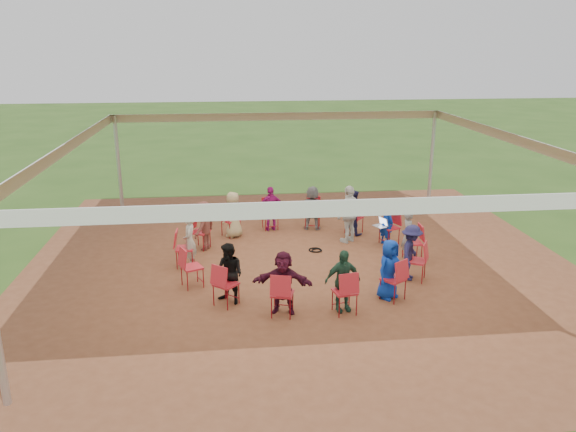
{
  "coord_description": "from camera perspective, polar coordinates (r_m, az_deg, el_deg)",
  "views": [
    {
      "loc": [
        -1.69,
        -12.47,
        5.06
      ],
      "look_at": [
        -0.26,
        0.3,
        1.11
      ],
      "focal_mm": 35.0,
      "sensor_mm": 36.0,
      "label": 1
    }
  ],
  "objects": [
    {
      "name": "person_seated_10",
      "position": [
        11.73,
        10.23,
        -5.34
      ],
      "size": [
        0.7,
        0.64,
        1.26
      ],
      "primitive_type": "imported",
      "rotation": [
        0.0,
        0.0,
        0.64
      ],
      "color": "#0C32A4",
      "rests_on": "ground"
    },
    {
      "name": "chair_11",
      "position": [
        11.73,
        10.64,
        -6.34
      ],
      "size": [
        0.6,
        0.6,
        0.9
      ],
      "primitive_type": null,
      "rotation": [
        0.0,
        0.0,
        0.64
      ],
      "color": "red",
      "rests_on": "ground"
    },
    {
      "name": "tent",
      "position": [
        12.86,
        1.32,
        5.04
      ],
      "size": [
        10.33,
        10.33,
        3.0
      ],
      "color": "#B2B2B7",
      "rests_on": "ground"
    },
    {
      "name": "chair_10",
      "position": [
        11.04,
        5.78,
        -7.68
      ],
      "size": [
        0.49,
        0.51,
        0.9
      ],
      "primitive_type": null,
      "rotation": [
        0.0,
        0.0,
        0.19
      ],
      "color": "red",
      "rests_on": "ground"
    },
    {
      "name": "person_seated_7",
      "position": [
        11.38,
        -5.96,
        -5.86
      ],
      "size": [
        0.7,
        0.67,
        1.26
      ],
      "primitive_type": "imported",
      "rotation": [
        0.0,
        0.0,
        -0.71
      ],
      "color": "black",
      "rests_on": "ground"
    },
    {
      "name": "person_seated_2",
      "position": [
        15.81,
        2.49,
        0.84
      ],
      "size": [
        1.24,
        0.73,
        1.26
      ],
      "primitive_type": "imported",
      "rotation": [
        0.0,
        0.0,
        2.88
      ],
      "color": "slate",
      "rests_on": "ground"
    },
    {
      "name": "chair_2",
      "position": [
        15.97,
        2.53,
        0.32
      ],
      "size": [
        0.52,
        0.53,
        0.9
      ],
      "primitive_type": null,
      "rotation": [
        0.0,
        0.0,
        2.88
      ],
      "color": "red",
      "rests_on": "ground"
    },
    {
      "name": "chair_3",
      "position": [
        15.88,
        -1.84,
        0.22
      ],
      "size": [
        0.49,
        0.51,
        0.9
      ],
      "primitive_type": null,
      "rotation": [
        0.0,
        0.0,
        -2.95
      ],
      "color": "red",
      "rests_on": "ground"
    },
    {
      "name": "chair_5",
      "position": [
        14.51,
        -8.91,
        -1.63
      ],
      "size": [
        0.59,
        0.58,
        0.9
      ],
      "primitive_type": null,
      "rotation": [
        0.0,
        0.0,
        -2.06
      ],
      "color": "red",
      "rests_on": "ground"
    },
    {
      "name": "chair_6",
      "position": [
        13.43,
        -10.44,
        -3.27
      ],
      "size": [
        0.46,
        0.44,
        0.9
      ],
      "primitive_type": null,
      "rotation": [
        0.0,
        0.0,
        -1.61
      ],
      "color": "red",
      "rests_on": "ground"
    },
    {
      "name": "chair_13",
      "position": [
        13.92,
        12.55,
        -2.66
      ],
      "size": [
        0.46,
        0.44,
        0.9
      ],
      "primitive_type": null,
      "rotation": [
        0.0,
        0.0,
        1.53
      ],
      "color": "red",
      "rests_on": "ground"
    },
    {
      "name": "person_seated_9",
      "position": [
        11.06,
        5.57,
        -6.55
      ],
      "size": [
        0.8,
        0.51,
        1.26
      ],
      "primitive_type": "imported",
      "rotation": [
        0.0,
        0.0,
        0.19
      ],
      "color": "#214936",
      "rests_on": "ground"
    },
    {
      "name": "laptop",
      "position": [
        14.71,
        9.48,
        -0.77
      ],
      "size": [
        0.38,
        0.42,
        0.24
      ],
      "rotation": [
        0.0,
        0.0,
        1.98
      ],
      "color": "#B7B7BC",
      "rests_on": "ground"
    },
    {
      "name": "dirt_patch",
      "position": [
        13.56,
        1.26,
        -4.78
      ],
      "size": [
        13.0,
        13.0,
        0.0
      ],
      "primitive_type": "plane",
      "color": "brown",
      "rests_on": "ground"
    },
    {
      "name": "person_seated_11",
      "position": [
        12.73,
        12.4,
        -3.64
      ],
      "size": [
        0.74,
        0.91,
        1.26
      ],
      "primitive_type": "imported",
      "rotation": [
        0.0,
        0.0,
        1.09
      ],
      "color": "#1D1C44",
      "rests_on": "ground"
    },
    {
      "name": "chair_0",
      "position": [
        14.92,
        10.28,
        -1.17
      ],
      "size": [
        0.57,
        0.56,
        0.9
      ],
      "primitive_type": null,
      "rotation": [
        0.0,
        0.0,
        1.98
      ],
      "color": "red",
      "rests_on": "ground"
    },
    {
      "name": "person_seated_6",
      "position": [
        13.35,
        -9.97,
        -2.51
      ],
      "size": [
        0.32,
        0.47,
        1.26
      ],
      "primitive_type": "imported",
      "rotation": [
        0.0,
        0.0,
        -1.61
      ],
      "color": "#ACA798",
      "rests_on": "ground"
    },
    {
      "name": "person_seated_0",
      "position": [
        14.79,
        9.96,
        -0.55
      ],
      "size": [
        0.46,
        0.54,
        1.26
      ],
      "primitive_type": "imported",
      "rotation": [
        0.0,
        0.0,
        1.98
      ],
      "color": "#0C32A4",
      "rests_on": "ground"
    },
    {
      "name": "person_seated_5",
      "position": [
        14.4,
        -8.53,
        -0.98
      ],
      "size": [
        0.74,
        0.91,
        1.26
      ],
      "primitive_type": "imported",
      "rotation": [
        0.0,
        0.0,
        -2.06
      ],
      "color": "brown",
      "rests_on": "ground"
    },
    {
      "name": "chair_7",
      "position": [
        12.3,
        -9.73,
        -5.17
      ],
      "size": [
        0.57,
        0.56,
        0.9
      ],
      "primitive_type": null,
      "rotation": [
        0.0,
        0.0,
        -1.16
      ],
      "color": "red",
      "rests_on": "ground"
    },
    {
      "name": "chair_12",
      "position": [
        12.78,
        12.88,
        -4.49
      ],
      "size": [
        0.59,
        0.58,
        0.9
      ],
      "primitive_type": null,
      "rotation": [
        0.0,
        0.0,
        1.09
      ],
      "color": "red",
      "rests_on": "ground"
    },
    {
      "name": "person_seated_12",
      "position": [
        13.82,
        12.12,
        -1.95
      ],
      "size": [
        0.32,
        0.47,
        1.26
      ],
      "primitive_type": "imported",
      "rotation": [
        0.0,
        0.0,
        1.53
      ],
      "color": "slate",
      "rests_on": "ground"
    },
    {
      "name": "chair_8",
      "position": [
        11.37,
        -6.32,
        -6.92
      ],
      "size": [
        0.61,
        0.61,
        0.9
      ],
      "primitive_type": null,
      "rotation": [
        0.0,
        0.0,
        -0.71
      ],
      "color": "red",
      "rests_on": "ground"
    },
    {
      "name": "chair_9",
      "position": [
        10.9,
        -0.59,
        -7.91
      ],
      "size": [
        0.52,
        0.53,
        0.9
      ],
      "primitive_type": null,
      "rotation": [
        0.0,
        0.0,
        -0.26
      ],
      "color": "red",
      "rests_on": "ground"
    },
    {
      "name": "person_seated_8",
      "position": [
        10.93,
        -0.49,
        -6.76
      ],
      "size": [
        1.24,
        0.73,
        1.26
      ],
      "primitive_type": "imported",
      "rotation": [
        0.0,
        0.0,
        -0.26
      ],
      "color": "#3D0D20",
      "rests_on": "ground"
    },
    {
      "name": "person_seated_1",
      "position": [
        15.49,
        6.56,
        0.4
      ],
      "size": [
        0.7,
        0.67,
        1.26
      ],
      "primitive_type": "imported",
      "rotation": [
        0.0,
        0.0,
        2.43
      ],
      "color": "#1D1C44",
      "rests_on": "ground"
    },
    {
      "name": "cable_coil",
      "position": [
        14.34,
        2.84,
        -3.48
      ],
      "size": [
        0.39,
        0.39,
        0.03
      ],
      "rotation": [
        0.0,
        0.0,
        0.18
      ],
      "color": "black",
      "rests_on": "ground"
    },
    {
      "name": "ground",
      "position": [
        13.56,
        1.26,
        -4.81
      ],
      "size": [
        80.0,
        80.0,
        0.0
      ],
      "primitive_type": "plane",
      "color": "#2C4E18",
      "rests_on": "ground"
    },
    {
      "name": "person_seated_3",
      "position": [
        15.72,
        -1.73,
        0.75
      ],
      "size": [
        0.8,
        0.51,
        1.26
      ],
      "primitive_type": "imported",
      "rotation": [
        0.0,
        0.0,
        -2.95
      ],
      "color": "#971266",
      "rests_on": "ground"
    },
    {
      "name": "standing_person",
      "position": [
        14.83,
        6.26,
        0.2
      ],
      "size": [
        0.99,
        0.92,
        1.54
      ],
      "primitive_type": "imported",
      "rotation": [
        0.0,
        0.0,
        3.8
      ],
      "color": "silver",
      "rests_on": "ground"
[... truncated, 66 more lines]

